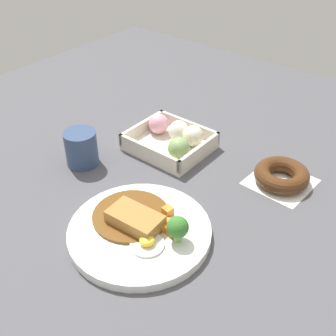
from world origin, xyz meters
TOP-DOWN VIEW (x-y plane):
  - ground_plane at (0.00, 0.00)m, footprint 1.60×1.60m
  - curry_plate at (-0.05, 0.11)m, footprint 0.27×0.27m
  - donut_box at (0.09, -0.16)m, footprint 0.18×0.16m
  - chocolate_ring_donut at (-0.18, -0.20)m, footprint 0.14×0.14m
  - coffee_mug at (0.21, 0.02)m, footprint 0.07×0.07m

SIDE VIEW (x-z plane):
  - ground_plane at x=0.00m, z-range 0.00..0.00m
  - curry_plate at x=-0.05m, z-range -0.02..0.05m
  - chocolate_ring_donut at x=-0.18m, z-range 0.00..0.04m
  - donut_box at x=0.09m, z-range -0.01..0.06m
  - coffee_mug at x=0.21m, z-range 0.00..0.08m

